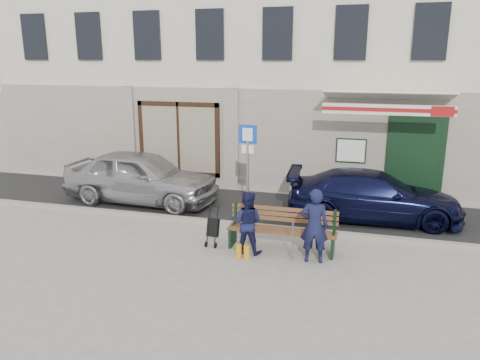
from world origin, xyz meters
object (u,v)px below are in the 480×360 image
at_px(car_silver, 141,177).
at_px(bench, 280,230).
at_px(stroller, 213,228).
at_px(parking_sign, 248,159).
at_px(car_navy, 374,196).
at_px(man, 314,226).
at_px(woman, 247,222).

relative_size(car_silver, bench, 1.88).
bearing_deg(stroller, parking_sign, 82.25).
bearing_deg(car_silver, car_navy, -85.12).
relative_size(bench, man, 1.52).
bearing_deg(car_navy, woman, 134.54).
distance_m(car_navy, parking_sign, 3.45).
xyz_separation_m(car_navy, parking_sign, (-3.11, -1.05, 1.03)).
height_order(man, woman, man).
bearing_deg(car_navy, parking_sign, 105.06).
height_order(bench, man, man).
xyz_separation_m(bench, stroller, (-1.50, -0.14, -0.06)).
bearing_deg(parking_sign, man, -39.10).
bearing_deg(parking_sign, woman, -69.09).
bearing_deg(bench, car_silver, 152.43).
height_order(car_navy, bench, car_navy).
relative_size(parking_sign, stroller, 2.82).
xyz_separation_m(parking_sign, woman, (0.48, -1.89, -0.99)).
xyz_separation_m(car_silver, woman, (3.90, -2.72, -0.08)).
relative_size(car_navy, man, 2.81).
bearing_deg(man, car_silver, -34.41).
height_order(parking_sign, stroller, parking_sign).
height_order(man, stroller, man).
xyz_separation_m(parking_sign, bench, (1.14, -1.55, -1.22)).
distance_m(man, stroller, 2.35).
relative_size(car_navy, parking_sign, 1.76).
xyz_separation_m(parking_sign, stroller, (-0.37, -1.69, -1.29)).
xyz_separation_m(car_silver, car_navy, (6.53, 0.22, -0.13)).
distance_m(car_navy, stroller, 4.44).
bearing_deg(car_silver, woman, -121.95).
height_order(car_navy, woman, woman).
distance_m(man, woman, 1.46).
bearing_deg(parking_sign, bench, -47.15).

